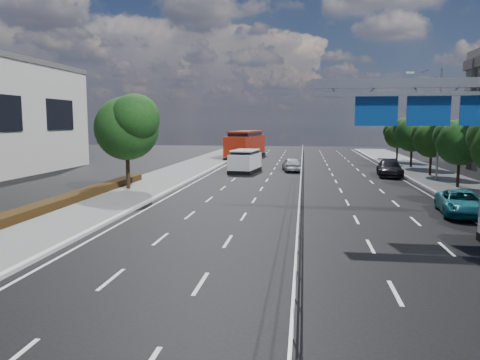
# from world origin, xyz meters

# --- Properties ---
(ground) EXTENTS (160.00, 160.00, 0.00)m
(ground) POSITION_xyz_m (0.00, 0.00, 0.00)
(ground) COLOR black
(ground) RESTS_ON ground
(kerb_near) EXTENTS (0.25, 140.00, 0.15)m
(kerb_near) POSITION_xyz_m (-9.00, 0.00, 0.07)
(kerb_near) COLOR silver
(kerb_near) RESTS_ON ground
(median_fence) EXTENTS (0.05, 85.00, 1.02)m
(median_fence) POSITION_xyz_m (0.00, 22.50, 0.53)
(median_fence) COLOR silver
(median_fence) RESTS_ON ground
(overhead_gantry) EXTENTS (10.24, 0.38, 7.45)m
(overhead_gantry) POSITION_xyz_m (6.74, 10.05, 5.61)
(overhead_gantry) COLOR gray
(overhead_gantry) RESTS_ON ground
(streetlight_far) EXTENTS (2.78, 2.40, 9.00)m
(streetlight_far) POSITION_xyz_m (10.50, 26.00, 5.21)
(streetlight_far) COLOR gray
(streetlight_far) RESTS_ON ground
(near_tree_back) EXTENTS (4.84, 4.51, 6.69)m
(near_tree_back) POSITION_xyz_m (-11.94, 17.97, 4.61)
(near_tree_back) COLOR black
(near_tree_back) RESTS_ON ground
(far_tree_e) EXTENTS (3.63, 3.38, 5.13)m
(far_tree_e) POSITION_xyz_m (11.25, 21.98, 3.56)
(far_tree_e) COLOR black
(far_tree_e) RESTS_ON ground
(far_tree_f) EXTENTS (3.52, 3.28, 5.02)m
(far_tree_f) POSITION_xyz_m (11.24, 29.48, 3.49)
(far_tree_f) COLOR black
(far_tree_f) RESTS_ON ground
(far_tree_g) EXTENTS (3.96, 3.69, 5.45)m
(far_tree_g) POSITION_xyz_m (11.25, 36.98, 3.75)
(far_tree_g) COLOR black
(far_tree_g) RESTS_ON ground
(far_tree_h) EXTENTS (3.41, 3.18, 4.91)m
(far_tree_h) POSITION_xyz_m (11.24, 44.48, 3.42)
(far_tree_h) COLOR black
(far_tree_h) RESTS_ON ground
(white_minivan) EXTENTS (2.77, 5.21, 2.16)m
(white_minivan) POSITION_xyz_m (-5.35, 30.97, 1.06)
(white_minivan) COLOR black
(white_minivan) RESTS_ON ground
(red_bus) EXTENTS (4.25, 12.33, 3.61)m
(red_bus) POSITION_xyz_m (-7.50, 48.70, 1.88)
(red_bus) COLOR black
(red_bus) RESTS_ON ground
(near_car_silver) EXTENTS (2.11, 4.15, 1.35)m
(near_car_silver) POSITION_xyz_m (-1.00, 32.64, 0.68)
(near_car_silver) COLOR silver
(near_car_silver) RESTS_ON ground
(near_car_dark) EXTENTS (1.75, 4.99, 1.64)m
(near_car_dark) POSITION_xyz_m (-8.00, 53.21, 0.82)
(near_car_dark) COLOR black
(near_car_dark) RESTS_ON ground
(parked_car_teal) EXTENTS (2.63, 4.75, 1.26)m
(parked_car_teal) POSITION_xyz_m (8.30, 12.00, 0.63)
(parked_car_teal) COLOR #196772
(parked_car_teal) RESTS_ON ground
(parked_car_dark) EXTENTS (2.44, 5.17, 1.46)m
(parked_car_dark) POSITION_xyz_m (7.72, 29.32, 0.73)
(parked_car_dark) COLOR black
(parked_car_dark) RESTS_ON ground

